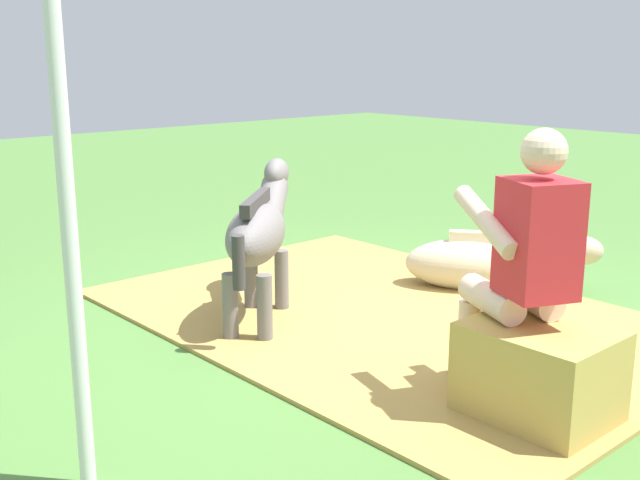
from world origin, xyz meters
TOP-DOWN VIEW (x-y plane):
  - ground_plane at (0.00, 0.00)m, footprint 24.00×24.00m
  - hay_patch at (0.12, -0.17)m, footprint 3.59×2.47m
  - hay_bale at (-1.28, 0.33)m, footprint 0.63×0.51m
  - person_seated at (-1.13, 0.29)m, footprint 0.72×0.58m
  - pony_standing at (0.61, 0.45)m, footprint 1.01×1.11m
  - pony_lying at (0.08, -1.09)m, footprint 1.23×1.02m
  - tent_pole_left at (-0.45, 2.11)m, footprint 0.06×0.06m

SIDE VIEW (x-z plane):
  - ground_plane at x=0.00m, z-range 0.00..0.00m
  - hay_patch at x=0.12m, z-range 0.00..0.02m
  - pony_lying at x=0.08m, z-range -0.02..0.40m
  - hay_bale at x=-1.28m, z-range 0.00..0.44m
  - pony_standing at x=0.61m, z-range 0.10..1.04m
  - person_seated at x=-1.13m, z-range 0.06..1.38m
  - tent_pole_left at x=-0.45m, z-range 0.00..2.46m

